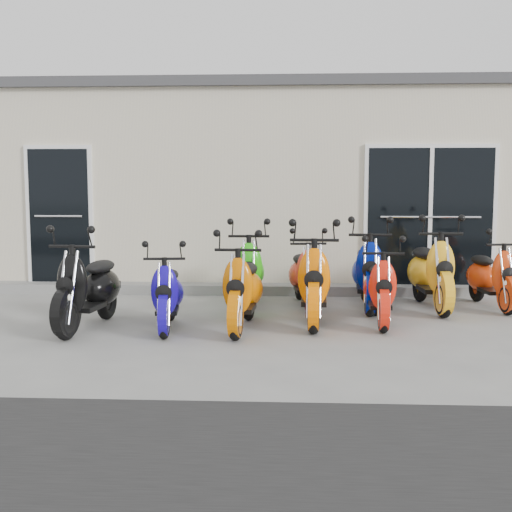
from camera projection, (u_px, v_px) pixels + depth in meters
The scene contains 16 objects.
ground at pixel (254, 321), 7.98m from camera, with size 80.00×80.00×0.00m, color gray.
building at pixel (268, 190), 12.96m from camera, with size 14.00×6.00×3.20m, color beige.
roof_cap at pixel (268, 105), 12.78m from camera, with size 14.20×6.20×0.16m, color #3F3F42.
front_step at pixel (261, 289), 9.97m from camera, with size 14.00×0.40×0.15m, color gray.
door_left at pixel (60, 212), 10.16m from camera, with size 1.07×0.08×2.22m, color black.
door_right at pixel (430, 213), 9.86m from camera, with size 2.02×0.08×2.22m, color black.
scooter_front_black at pixel (88, 276), 7.49m from camera, with size 0.61×1.69×1.25m, color black, non-canonical shape.
scooter_front_blue at pixel (167, 284), 7.48m from camera, with size 0.53×1.46×1.08m, color #16089D, non-canonical shape.
scooter_front_orange_a at pixel (243, 278), 7.46m from camera, with size 0.59×1.63×1.20m, color #D16301, non-canonical shape.
scooter_front_orange_b at pixel (314, 270), 7.80m from camera, with size 0.64×1.77×1.31m, color #FF6E00, non-canonical shape.
scooter_front_red at pixel (380, 279), 7.77m from camera, with size 0.55×1.51×1.11m, color red, non-canonical shape.
scooter_back_green at pixel (250, 262), 8.85m from camera, with size 0.62×1.70×1.26m, color #26C512, non-canonical shape.
scooter_back_red at pixel (304, 266), 8.91m from camera, with size 0.55×1.52×1.12m, color red, non-canonical shape.
scooter_back_blue at pixel (368, 262), 8.75m from camera, with size 0.63×1.75×1.29m, color #011381, non-canonical shape.
scooter_back_yellow at pixel (431, 261), 8.69m from camera, with size 0.65×1.78×1.32m, color yellow, non-canonical shape.
scooter_back_extra at pixel (492, 267), 8.78m from camera, with size 0.55×1.52×1.12m, color red, non-canonical shape.
Camera 1 is at (0.43, -7.83, 1.68)m, focal length 45.00 mm.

